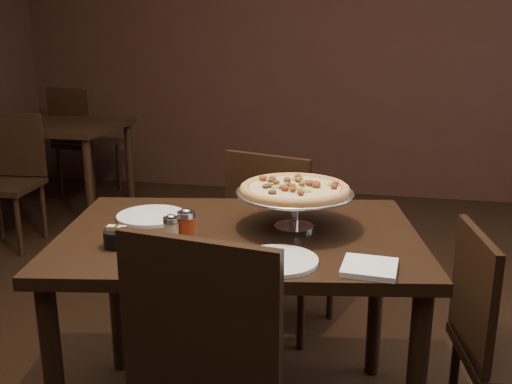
# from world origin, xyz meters

# --- Properties ---
(room) EXTENTS (6.04, 7.04, 2.84)m
(room) POSITION_xyz_m (0.06, 0.03, 1.40)
(room) COLOR black
(room) RESTS_ON ground
(dining_table) EXTENTS (1.38, 1.04, 0.78)m
(dining_table) POSITION_xyz_m (-0.08, 0.10, 0.68)
(dining_table) COLOR black
(dining_table) RESTS_ON ground
(background_table) EXTENTS (1.25, 0.83, 0.78)m
(background_table) POSITION_xyz_m (-2.20, 2.26, 0.68)
(background_table) COLOR black
(background_table) RESTS_ON ground
(pizza_stand) EXTENTS (0.42, 0.42, 0.17)m
(pizza_stand) POSITION_xyz_m (0.10, 0.19, 0.92)
(pizza_stand) COLOR silver
(pizza_stand) RESTS_ON dining_table
(parmesan_shaker) EXTENTS (0.05, 0.05, 0.10)m
(parmesan_shaker) POSITION_xyz_m (-0.28, -0.04, 0.83)
(parmesan_shaker) COLOR beige
(parmesan_shaker) RESTS_ON dining_table
(pepper_flake_shaker) EXTENTS (0.06, 0.06, 0.11)m
(pepper_flake_shaker) POSITION_xyz_m (-0.24, -0.01, 0.83)
(pepper_flake_shaker) COLOR maroon
(pepper_flake_shaker) RESTS_ON dining_table
(packet_caddy) EXTENTS (0.09, 0.09, 0.07)m
(packet_caddy) POSITION_xyz_m (-0.44, -0.12, 0.81)
(packet_caddy) COLOR black
(packet_caddy) RESTS_ON dining_table
(napkin_stack) EXTENTS (0.17, 0.17, 0.02)m
(napkin_stack) POSITION_xyz_m (0.38, -0.15, 0.79)
(napkin_stack) COLOR white
(napkin_stack) RESTS_ON dining_table
(plate_left) EXTENTS (0.26, 0.26, 0.01)m
(plate_left) POSITION_xyz_m (-0.44, 0.19, 0.79)
(plate_left) COLOR white
(plate_left) RESTS_ON dining_table
(plate_near) EXTENTS (0.25, 0.25, 0.01)m
(plate_near) POSITION_xyz_m (0.10, -0.14, 0.79)
(plate_near) COLOR white
(plate_near) RESTS_ON dining_table
(serving_spatula) EXTENTS (0.13, 0.13, 0.02)m
(serving_spatula) POSITION_xyz_m (0.13, 0.04, 0.92)
(serving_spatula) COLOR silver
(serving_spatula) RESTS_ON pizza_stand
(chair_far) EXTENTS (0.55, 0.55, 0.93)m
(chair_far) POSITION_xyz_m (-0.06, 0.83, 0.51)
(chair_far) COLOR black
(chair_far) RESTS_ON ground
(chair_side) EXTENTS (0.44, 0.44, 0.84)m
(chair_side) POSITION_xyz_m (0.83, 0.11, 0.46)
(chair_side) COLOR black
(chair_side) RESTS_ON ground
(bg_chair_far) EXTENTS (0.55, 0.55, 1.00)m
(bg_chair_far) POSITION_xyz_m (-2.25, 2.96, 0.54)
(bg_chair_far) COLOR black
(bg_chair_far) RESTS_ON ground
(bg_chair_near) EXTENTS (0.46, 0.46, 0.92)m
(bg_chair_near) POSITION_xyz_m (-2.13, 1.70, 0.50)
(bg_chair_near) COLOR black
(bg_chair_near) RESTS_ON ground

